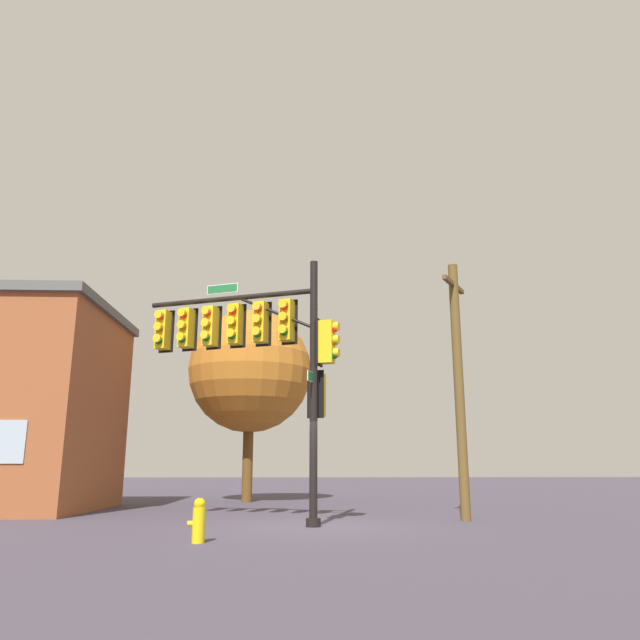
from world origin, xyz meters
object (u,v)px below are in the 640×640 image
at_px(fire_hydrant, 199,521).
at_px(utility_pole, 459,382).
at_px(signal_pole_assembly, 255,342).
at_px(tree_near, 250,371).

bearing_deg(fire_hydrant, utility_pole, -145.12).
bearing_deg(signal_pole_assembly, utility_pole, -171.60).
height_order(utility_pole, tree_near, tree_near).
distance_m(signal_pole_assembly, fire_hydrant, 5.62).
bearing_deg(tree_near, signal_pole_assembly, 95.02).
xyz_separation_m(fire_hydrant, tree_near, (0.09, -13.15, 4.89)).
relative_size(signal_pole_assembly, fire_hydrant, 8.09).
height_order(utility_pole, fire_hydrant, utility_pole).
distance_m(utility_pole, tree_near, 10.97).
distance_m(fire_hydrant, tree_near, 14.03).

